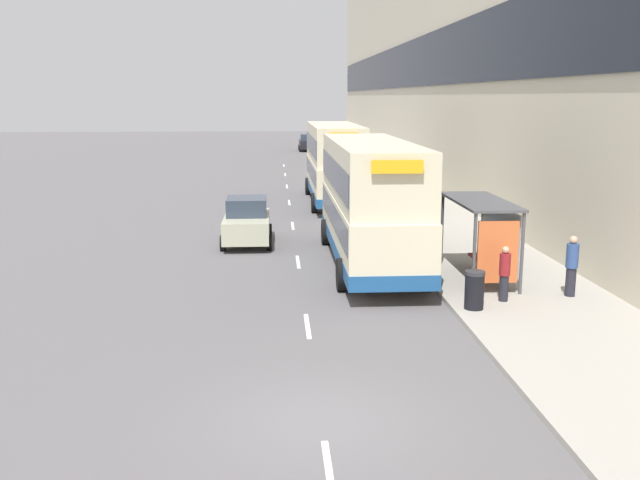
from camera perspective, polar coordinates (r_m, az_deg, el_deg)
The scene contains 20 objects.
ground_plane at distance 13.34m, azimuth 0.12°, elevation -14.30°, with size 220.00×220.00×0.00m, color #5B595B.
pavement at distance 51.34m, azimuth 4.55°, elevation 4.99°, with size 5.00×93.00×0.14m.
terrace_facade at distance 51.84m, azimuth 9.23°, elevation 14.77°, with size 3.10×93.00×17.90m.
lane_mark_0 at distance 11.77m, azimuth 0.72°, elevation -18.01°, with size 0.12×2.00×0.01m.
lane_mark_1 at distance 18.41m, azimuth -1.01°, elevation -6.89°, with size 0.12×2.00×0.01m.
lane_mark_2 at distance 25.39m, azimuth -1.77°, elevation -1.76°, with size 0.12×2.00×0.01m.
lane_mark_3 at distance 32.48m, azimuth -2.20°, elevation 1.15°, with size 0.12×2.00×0.01m.
lane_mark_4 at distance 39.62m, azimuth -2.48°, elevation 3.01°, with size 0.12×2.00×0.01m.
lane_mark_5 at distance 46.80m, azimuth -2.67°, elevation 4.31°, with size 0.12×2.00×0.01m.
lane_mark_6 at distance 53.99m, azimuth -2.81°, elevation 5.25°, with size 0.12×2.00×0.01m.
lane_mark_7 at distance 61.20m, azimuth -2.92°, elevation 5.98°, with size 0.12×2.00×0.01m.
bus_shelter at distance 22.60m, azimuth 13.29°, elevation 1.14°, with size 1.60×4.20×2.48m.
double_decker_bus_near at distance 24.59m, azimuth 4.03°, elevation 3.19°, with size 2.85×10.71×4.30m.
double_decker_bus_ahead at distance 39.20m, azimuth 1.14°, elevation 6.29°, with size 2.85×10.59×4.30m.
car_0 at distance 77.60m, azimuth -0.95°, elevation 7.80°, with size 2.06×4.30×1.82m.
car_1 at distance 28.48m, azimuth -5.87°, elevation 1.47°, with size 1.96×3.93×1.85m.
pedestrian_at_shelter at distance 20.57m, azimuth 14.54°, elevation -2.59°, with size 0.31×0.31×1.57m.
pedestrian_1 at distance 21.63m, azimuth 19.49°, elevation -1.93°, with size 0.35×0.35×1.76m.
pedestrian_2 at distance 24.65m, azimuth 15.15°, elevation -0.27°, with size 0.32×0.32×1.61m.
litter_bin at distance 19.70m, azimuth 12.25°, elevation -3.91°, with size 0.55×0.55×1.05m.
Camera 1 is at (-0.80, -12.00, 5.79)m, focal length 40.00 mm.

